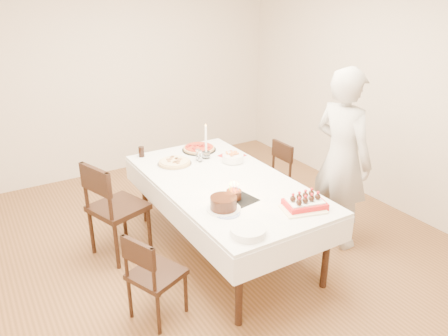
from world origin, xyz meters
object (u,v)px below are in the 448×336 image
chair_left_savory (118,208)px  pizza_pepperoni (199,148)px  chair_right_savory (269,178)px  cola_glass (141,152)px  pasta_bowl (233,158)px  layer_cake (224,203)px  person (342,159)px  strawberry_box (305,203)px  birthday_cake (234,191)px  chair_left_dessert (157,274)px  pizza_white (175,162)px  dining_table (224,216)px  taper_candle (206,141)px

chair_left_savory → pizza_pepperoni: (1.06, 0.34, 0.28)m
chair_right_savory → cola_glass: bearing=156.8°
pasta_bowl → layer_cake: layer_cake is taller
person → cola_glass: (-1.49, 1.40, -0.08)m
chair_left_savory → strawberry_box: chair_left_savory is taller
chair_right_savory → birthday_cake: 1.36m
person → pizza_pepperoni: size_ratio=4.78×
chair_left_dessert → strawberry_box: 1.31m
pasta_bowl → cola_glass: size_ratio=1.96×
pizza_white → layer_cake: bearing=-93.8°
dining_table → taper_candle: size_ratio=5.66×
cola_glass → pasta_bowl: bearing=-39.8°
pizza_white → birthday_cake: birthday_cake is taller
pizza_white → strawberry_box: (0.51, -1.39, 0.02)m
cola_glass → person: bearing=-43.2°
pizza_pepperoni → strawberry_box: strawberry_box is taller
pizza_white → cola_glass: bearing=118.4°
chair_left_dessert → strawberry_box: (1.21, -0.27, 0.41)m
dining_table → pizza_white: bearing=110.3°
cola_glass → layer_cake: layer_cake is taller
pizza_white → pizza_pepperoni: (0.41, 0.23, 0.00)m
dining_table → pizza_white: size_ratio=6.15×
pasta_bowl → taper_candle: (-0.18, 0.23, 0.15)m
chair_left_dessert → pasta_bowl: bearing=-167.4°
chair_right_savory → pasta_bowl: 0.68m
chair_right_savory → strawberry_box: strawberry_box is taller
strawberry_box → dining_table: bearing=110.3°
chair_left_dessert → birthday_cake: size_ratio=5.56×
chair_left_savory → chair_right_savory: bearing=159.8°
chair_left_savory → birthday_cake: bearing=112.5°
dining_table → chair_left_savory: size_ratio=2.20×
pizza_white → cola_glass: (-0.20, 0.38, 0.03)m
taper_candle → layer_cake: size_ratio=1.35×
taper_candle → pasta_bowl: bearing=-52.0°
dining_table → cola_glass: cola_glass is taller
cola_glass → chair_left_dessert: bearing=-108.3°
person → layer_cake: size_ratio=6.36×
pizza_pepperoni → layer_cake: (-0.48, -1.31, 0.03)m
pizza_white → strawberry_box: strawberry_box is taller
chair_left_dessert → dining_table: bearing=-173.0°
pizza_pepperoni → cola_glass: (-0.61, 0.14, 0.03)m
pizza_pepperoni → layer_cake: bearing=-110.0°
chair_right_savory → pasta_bowl: pasta_bowl is taller
chair_right_savory → cola_glass: (-1.30, 0.53, 0.40)m
chair_left_dessert → cola_glass: 1.63m
pasta_bowl → dining_table: bearing=-132.4°
chair_right_savory → pizza_white: chair_right_savory is taller
taper_candle → layer_cake: bearing=-112.1°
taper_candle → cola_glass: taper_candle is taller
dining_table → strawberry_box: (0.29, -0.79, 0.42)m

